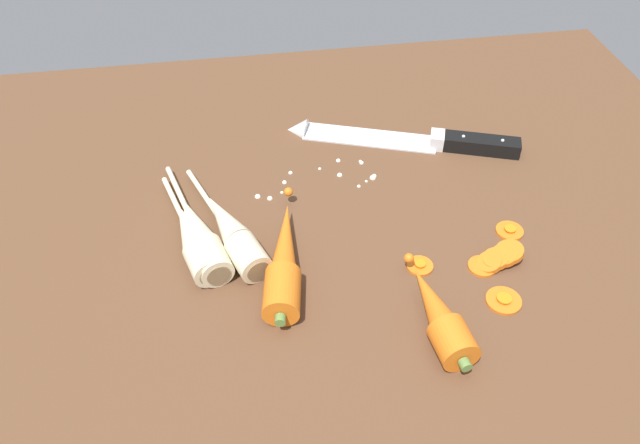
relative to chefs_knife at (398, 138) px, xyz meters
The scene contains 12 objects.
ground_plane 21.17cm from the chefs_knife, 133.96° to the right, with size 120.00×90.00×4.00cm, color brown.
chefs_knife is the anchor object (origin of this frame).
whole_carrot 30.84cm from the chefs_knife, 130.21° to the right, with size 6.94×21.98×4.20cm.
whole_carrot_second 34.61cm from the chefs_knife, 97.11° to the right, with size 5.55×16.36×4.20cm.
parsnip_front 34.42cm from the chefs_knife, 149.50° to the right, with size 8.50×22.67×4.00cm.
parsnip_mid_left 31.28cm from the chefs_knife, 145.11° to the right, with size 10.12×21.76×4.00cm.
parsnip_mid_right 35.37cm from the chefs_knife, 149.14° to the right, with size 8.13×20.30×4.00cm.
carrot_slice_stack 26.76cm from the chefs_knife, 78.01° to the right, with size 6.99×4.20×2.60cm.
carrot_slice_stray_near 32.29cm from the chefs_knife, 82.29° to the right, with size 4.08×4.08×0.70cm.
carrot_slice_stray_mid 23.18cm from the chefs_knife, 66.31° to the right, with size 3.50×3.50×0.70cm.
carrot_slice_stray_far 25.53cm from the chefs_knife, 98.26° to the right, with size 3.21×3.21×0.70cm.
mince_crumbs 14.23cm from the chefs_knife, 149.71° to the right, with size 17.35×7.43×0.88cm.
Camera 1 is at (-9.09, -58.53, 55.76)cm, focal length 35.01 mm.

